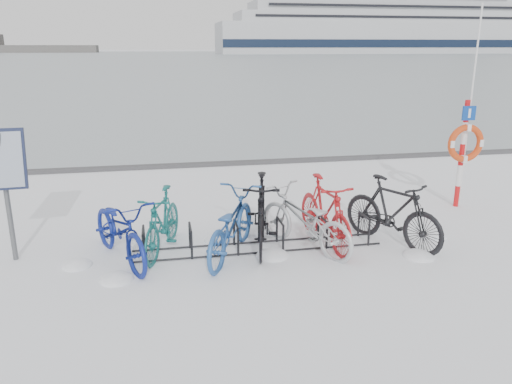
# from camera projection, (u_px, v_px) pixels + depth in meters

# --- Properties ---
(ground) EXTENTS (900.00, 900.00, 0.00)m
(ground) POSITION_uv_depth(u_px,v_px,m) (258.00, 248.00, 8.07)
(ground) COLOR white
(ground) RESTS_ON ground
(ice_sheet) EXTENTS (400.00, 298.00, 0.02)m
(ice_sheet) POSITION_uv_depth(u_px,v_px,m) (161.00, 56.00, 154.10)
(ice_sheet) COLOR #949FA7
(ice_sheet) RESTS_ON ground
(quay_edge) EXTENTS (400.00, 0.25, 0.10)m
(quay_edge) POSITION_uv_depth(u_px,v_px,m) (216.00, 164.00, 13.62)
(quay_edge) COLOR #3F3F42
(quay_edge) RESTS_ON ground
(bike_rack) EXTENTS (4.00, 0.48, 0.46)m
(bike_rack) POSITION_uv_depth(u_px,v_px,m) (258.00, 238.00, 8.02)
(bike_rack) COLOR black
(bike_rack) RESTS_ON ground
(info_board) EXTENTS (0.69, 0.29, 2.02)m
(info_board) POSITION_uv_depth(u_px,v_px,m) (2.00, 168.00, 7.22)
(info_board) COLOR #595B5E
(info_board) RESTS_ON ground
(lifebuoy_station) EXTENTS (0.75, 0.22, 3.91)m
(lifebuoy_station) POSITION_uv_depth(u_px,v_px,m) (465.00, 143.00, 9.77)
(lifebuoy_station) COLOR red
(lifebuoy_station) RESTS_ON ground
(cruise_ferry) EXTENTS (141.86, 26.75, 46.61)m
(cruise_ferry) POSITION_uv_depth(u_px,v_px,m) (384.00, 22.00, 209.65)
(cruise_ferry) COLOR silver
(cruise_ferry) RESTS_ON ground
(bike_0) EXTENTS (1.45, 2.12, 1.05)m
(bike_0) POSITION_uv_depth(u_px,v_px,m) (120.00, 227.00, 7.50)
(bike_0) COLOR navy
(bike_0) RESTS_ON ground
(bike_1) EXTENTS (0.99, 1.80, 1.04)m
(bike_1) POSITION_uv_depth(u_px,v_px,m) (162.00, 220.00, 7.84)
(bike_1) COLOR #145D5C
(bike_1) RESTS_ON ground
(bike_2) EXTENTS (1.52, 2.09, 1.05)m
(bike_2) POSITION_uv_depth(u_px,v_px,m) (230.00, 223.00, 7.70)
(bike_2) COLOR #275397
(bike_2) RESTS_ON ground
(bike_3) EXTENTS (0.96, 2.05, 1.19)m
(bike_3) POSITION_uv_depth(u_px,v_px,m) (261.00, 211.00, 8.04)
(bike_3) COLOR black
(bike_3) RESTS_ON ground
(bike_4) EXTENTS (1.58, 2.03, 1.03)m
(bike_4) POSITION_uv_depth(u_px,v_px,m) (305.00, 218.00, 7.94)
(bike_4) COLOR #B3B7BB
(bike_4) RESTS_ON ground
(bike_5) EXTENTS (0.76, 1.96, 1.15)m
(bike_5) POSITION_uv_depth(u_px,v_px,m) (325.00, 210.00, 8.13)
(bike_5) COLOR #B2191D
(bike_5) RESTS_ON ground
(bike_6) EXTENTS (1.38, 1.93, 1.15)m
(bike_6) POSITION_uv_depth(u_px,v_px,m) (393.00, 210.00, 8.14)
(bike_6) COLOR black
(bike_6) RESTS_ON ground
(snow_drifts) EXTENTS (6.31, 2.00, 0.18)m
(snow_drifts) POSITION_uv_depth(u_px,v_px,m) (275.00, 251.00, 7.98)
(snow_drifts) COLOR white
(snow_drifts) RESTS_ON ground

